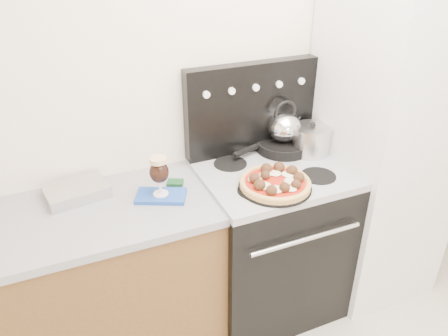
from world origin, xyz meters
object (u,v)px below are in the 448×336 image
oven_mitt (161,196)px  stock_pot (311,141)px  base_cabinet (70,297)px  pizza_pan (275,187)px  stove_body (269,242)px  skillet (283,146)px  beer_glass (159,176)px  tea_kettle (284,125)px  fridge (383,144)px  pizza (275,182)px

oven_mitt → stock_pot: size_ratio=1.13×
base_cabinet → pizza_pan: pizza_pan is taller
stove_body → stock_pot: bearing=18.0°
stove_body → skillet: bearing=48.6°
skillet → stock_pot: (0.12, -0.09, 0.05)m
base_cabinet → beer_glass: size_ratio=7.26×
stock_pot → pizza_pan: bearing=-145.4°
beer_glass → tea_kettle: tea_kettle is taller
fridge → pizza_pan: (-0.78, -0.14, -0.02)m
pizza → pizza_pan: bearing=0.0°
fridge → oven_mitt: size_ratio=8.08×
tea_kettle → beer_glass: bearing=-176.1°
base_cabinet → pizza: pizza is taller
pizza_pan → skillet: size_ratio=1.18×
fridge → pizza: bearing=-170.1°
oven_mitt → skillet: (0.78, 0.18, 0.04)m
base_cabinet → tea_kettle: size_ratio=7.13×
stove_body → tea_kettle: 0.68m
fridge → stock_pot: 0.43m
beer_glass → pizza_pan: beer_glass is taller
tea_kettle → stock_pot: 0.17m
beer_glass → stove_body: bearing=-0.3°
tea_kettle → stock_pot: bearing=-46.9°
pizza_pan → stock_pot: size_ratio=1.73×
base_cabinet → skillet: skillet is taller
pizza_pan → skillet: (0.25, 0.35, 0.02)m
skillet → beer_glass: bearing=-166.6°
base_cabinet → stove_body: (1.10, -0.02, 0.01)m
oven_mitt → stove_body: bearing=-0.3°
beer_glass → pizza_pan: (0.53, -0.17, -0.09)m
beer_glass → pizza: size_ratio=0.58×
base_cabinet → fridge: bearing=-1.6°
beer_glass → tea_kettle: size_ratio=0.98×
stock_pot → tea_kettle: bearing=142.5°
pizza_pan → pizza: pizza is taller
base_cabinet → skillet: bearing=7.3°
stove_body → pizza: bearing=-116.5°
pizza → skillet: 0.43m
pizza → stock_pot: 0.45m
pizza → tea_kettle: tea_kettle is taller
base_cabinet → fridge: 1.88m
oven_mitt → stock_pot: 0.91m
pizza_pan → pizza: bearing=0.0°
beer_glass → pizza_pan: size_ratio=0.56×
base_cabinet → oven_mitt: oven_mitt is taller
stove_body → oven_mitt: size_ratio=3.74×
stove_body → oven_mitt: 0.77m
oven_mitt → beer_glass: (0.00, 0.00, 0.11)m
skillet → tea_kettle: size_ratio=1.49×
fridge → beer_glass: size_ratio=9.51×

